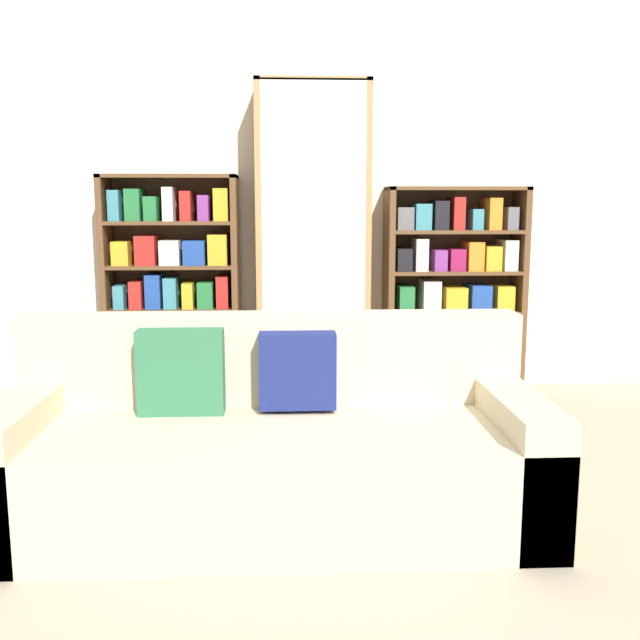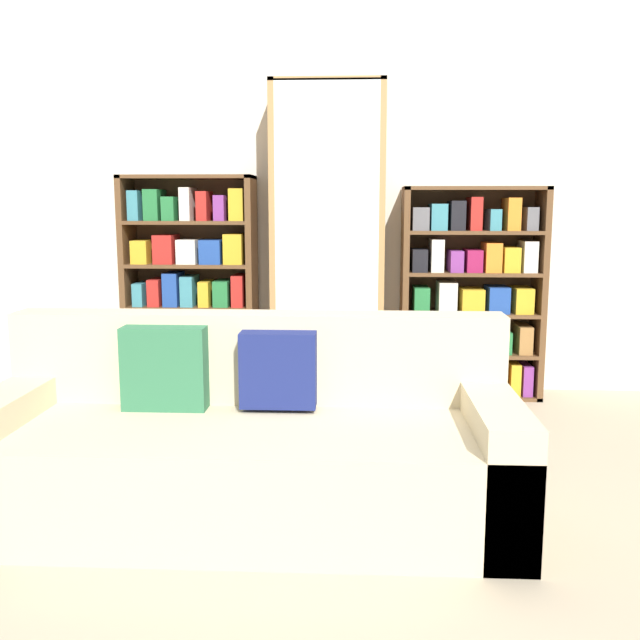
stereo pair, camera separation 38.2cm
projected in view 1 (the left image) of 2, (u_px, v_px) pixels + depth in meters
ground_plane at (355, 576)px, 2.51m from camera, size 16.00×16.00×0.00m
wall_back at (319, 196)px, 4.93m from camera, size 6.95×0.06×2.70m
couch at (271, 450)px, 2.95m from camera, size 2.18×0.87×0.82m
bookshelf_left at (174, 290)px, 4.78m from camera, size 0.89×0.32×1.48m
display_cabinet at (313, 243)px, 4.76m from camera, size 0.75×0.36×2.08m
bookshelf_right at (453, 296)px, 4.88m from camera, size 0.94×0.32×1.41m
wine_bottle at (392, 426)px, 3.74m from camera, size 0.08×0.08×0.35m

